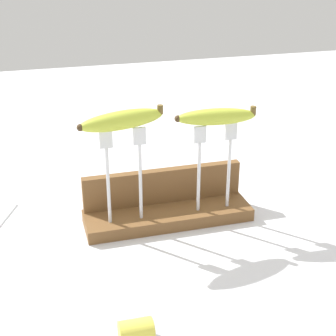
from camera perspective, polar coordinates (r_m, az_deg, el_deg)
ground_plane at (r=1.14m, az=0.00°, el=-5.84°), size 3.00×3.00×0.00m
wooden_board at (r=1.13m, az=0.00°, el=-5.24°), size 0.36×0.10×0.03m
board_backstop at (r=1.15m, az=-0.57°, el=-1.95°), size 0.36×0.02×0.08m
fork_stand_left at (r=1.04m, az=-4.88°, el=0.03°), size 0.09×0.01×0.20m
fork_stand_right at (r=1.09m, az=5.14°, el=0.92°), size 0.09×0.01×0.19m
banana_raised_left at (r=1.00m, az=-5.09°, el=5.29°), size 0.18×0.08×0.04m
banana_raised_right at (r=1.06m, az=5.33°, el=5.66°), size 0.17×0.05×0.04m
banana_chunk_near at (r=0.83m, az=-3.46°, el=-17.56°), size 0.05×0.04×0.04m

